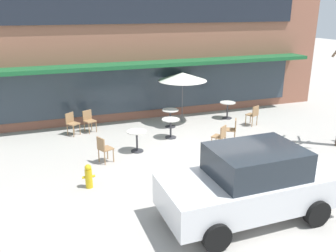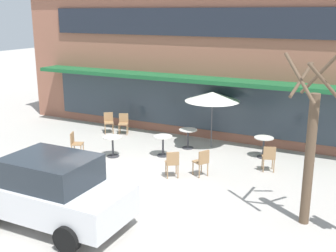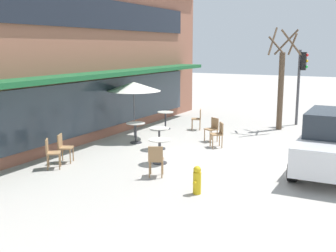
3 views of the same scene
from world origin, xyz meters
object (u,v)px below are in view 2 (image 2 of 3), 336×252
at_px(cafe_table_mid_patio, 113,143).
at_px(cafe_chair_5, 109,121).
at_px(cafe_chair_3, 269,156).
at_px(parked_sedan, 49,190).
at_px(cafe_table_by_tree, 264,144).
at_px(cafe_chair_0, 75,142).
at_px(fire_hydrant, 30,156).
at_px(cafe_chair_4, 123,122).
at_px(cafe_table_streetside, 188,136).
at_px(cafe_chair_1, 172,162).
at_px(cafe_table_near_wall, 163,143).
at_px(cafe_chair_2, 202,161).
at_px(street_tree, 311,146).
at_px(patio_umbrella_green_folded, 212,97).

distance_m(cafe_table_mid_patio, cafe_chair_5, 3.24).
xyz_separation_m(cafe_chair_3, parked_sedan, (-3.97, -5.99, 0.35)).
bearing_deg(parked_sedan, cafe_table_by_tree, 64.67).
distance_m(cafe_chair_0, cafe_chair_5, 3.22).
xyz_separation_m(cafe_chair_0, fire_hydrant, (-0.71, -1.55, -0.17)).
bearing_deg(cafe_chair_4, cafe_table_streetside, -9.49).
distance_m(cafe_chair_0, cafe_chair_1, 4.11).
bearing_deg(cafe_chair_3, fire_hydrant, -156.48).
relative_size(cafe_table_near_wall, cafe_chair_4, 0.85).
xyz_separation_m(cafe_chair_3, fire_hydrant, (-7.41, -3.23, -0.17)).
xyz_separation_m(cafe_chair_2, cafe_chair_4, (-4.92, 2.99, 0.00)).
xyz_separation_m(street_tree, fire_hydrant, (-9.10, -0.12, -1.67)).
relative_size(cafe_chair_0, parked_sedan, 0.21).
xyz_separation_m(cafe_chair_1, cafe_chair_2, (0.79, 0.54, 0.00)).
relative_size(cafe_table_mid_patio, cafe_chair_5, 0.85).
height_order(cafe_chair_4, street_tree, street_tree).
bearing_deg(cafe_chair_5, cafe_chair_2, -27.03).
xyz_separation_m(cafe_chair_0, cafe_chair_5, (-0.71, 3.14, 0.00)).
height_order(cafe_chair_2, cafe_chair_4, same).
xyz_separation_m(cafe_chair_2, parked_sedan, (-2.17, -4.59, 0.35)).
distance_m(cafe_table_streetside, cafe_chair_0, 4.27).
bearing_deg(patio_umbrella_green_folded, cafe_table_by_tree, -6.85).
bearing_deg(cafe_chair_2, cafe_chair_4, 148.73).
bearing_deg(street_tree, cafe_table_near_wall, 152.41).
height_order(cafe_table_by_tree, cafe_chair_3, cafe_chair_3).
relative_size(cafe_table_mid_patio, cafe_chair_2, 0.85).
bearing_deg(cafe_table_streetside, patio_umbrella_green_folded, 35.35).
height_order(cafe_chair_2, cafe_chair_3, same).
height_order(cafe_table_streetside, fire_hydrant, cafe_table_streetside).
relative_size(cafe_table_mid_patio, cafe_chair_1, 0.85).
xyz_separation_m(cafe_chair_4, parked_sedan, (2.75, -7.58, 0.35)).
xyz_separation_m(cafe_chair_2, cafe_chair_5, (-5.60, 2.86, 0.00)).
bearing_deg(street_tree, parked_sedan, -153.01).
height_order(cafe_table_mid_patio, patio_umbrella_green_folded, patio_umbrella_green_folded).
height_order(cafe_table_by_tree, cafe_chair_1, cafe_chair_1).
xyz_separation_m(cafe_table_streetside, street_tree, (5.09, -4.13, 1.50)).
bearing_deg(patio_umbrella_green_folded, cafe_chair_2, -74.17).
xyz_separation_m(cafe_chair_1, cafe_chair_3, (2.60, 1.93, 0.00)).
xyz_separation_m(cafe_table_near_wall, parked_sedan, (-0.13, -5.78, 0.36)).
height_order(cafe_chair_5, parked_sedan, parked_sedan).
bearing_deg(cafe_chair_0, fire_hydrant, -114.64).
bearing_deg(cafe_table_near_wall, cafe_table_by_tree, 24.59).
relative_size(cafe_chair_2, cafe_chair_4, 1.00).
bearing_deg(cafe_chair_2, parked_sedan, -115.29).
bearing_deg(cafe_table_by_tree, street_tree, -63.39).
height_order(cafe_chair_0, parked_sedan, parked_sedan).
height_order(cafe_chair_4, cafe_chair_5, same).
height_order(cafe_chair_2, street_tree, street_tree).
bearing_deg(street_tree, fire_hydrant, -179.22).
bearing_deg(cafe_table_streetside, cafe_chair_1, -74.93).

